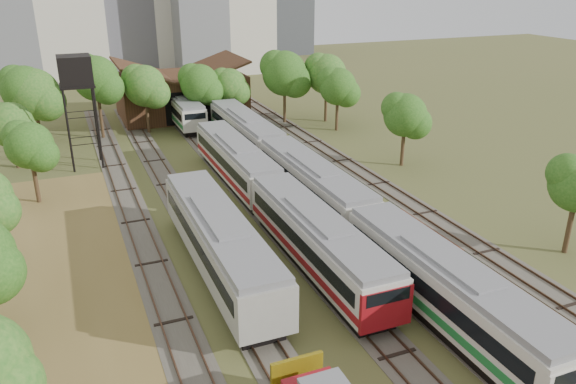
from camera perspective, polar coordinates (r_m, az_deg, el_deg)
name	(u,v)px	position (r m, az deg, el deg)	size (l,w,h in m)	color
dry_grass_patch	(61,377)	(30.74, -22.05, -17.00)	(14.00, 60.00, 0.04)	brown
tracks	(271,200)	(48.01, -1.77, -0.86)	(24.60, 80.00, 0.19)	#4C473D
railcar_red_set	(270,195)	(43.88, -1.85, -0.29)	(3.10, 34.57, 3.84)	black
railcar_green_set	(313,185)	(45.79, 2.58, 0.71)	(3.15, 52.08, 3.90)	black
railcar_rear	(181,108)	(73.79, -10.86, 8.39)	(2.97, 16.08, 3.67)	black
old_grey_coach	(220,242)	(36.18, -6.95, -5.11)	(3.29, 18.00, 4.08)	black
water_tower	(75,74)	(57.90, -20.79, 11.15)	(3.16, 3.16, 10.94)	black
rail_pile_near	(527,298)	(36.99, 23.07, -9.89)	(0.59, 8.81, 0.29)	#582C19
rail_pile_far	(428,230)	(43.79, 13.99, -3.72)	(0.49, 7.89, 0.26)	#582C19
maintenance_shed	(181,94)	(77.62, -10.81, 9.77)	(16.45, 11.55, 7.58)	#3C2516
tree_band_left	(5,177)	(43.17, -26.79, 1.39)	(6.99, 66.41, 8.58)	#382616
tree_band_far	(183,82)	(69.43, -10.58, 10.89)	(39.80, 10.03, 9.52)	#382616
tree_band_right	(402,113)	(57.02, 11.50, 7.85)	(4.46, 38.88, 7.62)	#382616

